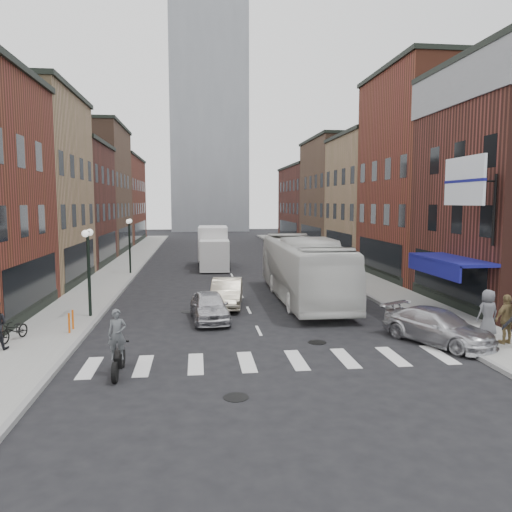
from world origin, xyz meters
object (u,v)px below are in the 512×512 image
(motorcycle_rider, at_px, (118,344))
(bike_rack, at_px, (71,321))
(transit_bus, at_px, (304,269))
(ped_right_b, at_px, (507,319))
(streetlamp_near, at_px, (88,256))
(streetlamp_far, at_px, (129,235))
(parked_bicycle, at_px, (14,330))
(billboard_sign, at_px, (466,183))
(ped_right_c, at_px, (488,313))
(sedan_left_far, at_px, (227,293))
(box_truck, at_px, (213,248))
(curb_car, at_px, (438,327))
(sedan_left_near, at_px, (209,306))

(motorcycle_rider, bearing_deg, bike_rack, 110.22)
(transit_bus, relative_size, ped_right_b, 6.75)
(streetlamp_near, relative_size, streetlamp_far, 1.00)
(streetlamp_near, distance_m, streetlamp_far, 14.00)
(parked_bicycle, bearing_deg, ped_right_b, 10.11)
(billboard_sign, bearing_deg, streetlamp_far, 132.41)
(billboard_sign, bearing_deg, ped_right_c, -87.08)
(sedan_left_far, bearing_deg, box_truck, 97.49)
(transit_bus, bearing_deg, billboard_sign, -51.53)
(sedan_left_far, bearing_deg, curb_car, -38.56)
(ped_right_c, bearing_deg, motorcycle_rider, 2.20)
(transit_bus, height_order, sedan_left_near, transit_bus)
(streetlamp_far, distance_m, ped_right_b, 26.12)
(billboard_sign, height_order, streetlamp_near, billboard_sign)
(parked_bicycle, bearing_deg, sedan_left_near, 39.64)
(sedan_left_near, bearing_deg, curb_car, -33.71)
(transit_bus, distance_m, ped_right_c, 10.24)
(sedan_left_near, distance_m, sedan_left_far, 3.15)
(box_truck, bearing_deg, motorcycle_rider, -96.69)
(sedan_left_near, relative_size, parked_bicycle, 2.50)
(billboard_sign, distance_m, motorcycle_rider, 15.13)
(streetlamp_near, xyz_separation_m, sedan_left_near, (5.41, -1.00, -2.25))
(sedan_left_near, xyz_separation_m, curb_car, (8.49, -4.65, -0.02))
(ped_right_b, relative_size, ped_right_c, 1.01)
(streetlamp_far, height_order, ped_right_b, streetlamp_far)
(transit_bus, height_order, parked_bicycle, transit_bus)
(transit_bus, xyz_separation_m, parked_bicycle, (-12.62, -7.22, -1.16))
(ped_right_b, bearing_deg, streetlamp_near, -35.30)
(motorcycle_rider, bearing_deg, streetlamp_far, 89.29)
(billboard_sign, distance_m, transit_bus, 9.70)
(curb_car, distance_m, parked_bicycle, 15.97)
(motorcycle_rider, distance_m, sedan_left_far, 10.56)
(billboard_sign, height_order, ped_right_c, billboard_sign)
(bike_rack, relative_size, ped_right_b, 0.44)
(bike_rack, height_order, sedan_left_far, sedan_left_far)
(billboard_sign, xyz_separation_m, motorcycle_rider, (-13.56, -4.29, -5.16))
(box_truck, bearing_deg, curb_car, -69.74)
(billboard_sign, relative_size, curb_car, 0.83)
(billboard_sign, xyz_separation_m, streetlamp_near, (-15.99, 3.50, -3.22))
(transit_bus, distance_m, sedan_left_near, 6.86)
(curb_car, bearing_deg, sedan_left_far, 107.73)
(streetlamp_near, bearing_deg, motorcycle_rider, -72.70)
(billboard_sign, relative_size, parked_bicycle, 2.37)
(sedan_left_near, bearing_deg, motorcycle_rider, -118.71)
(streetlamp_far, height_order, sedan_left_far, streetlamp_far)
(billboard_sign, height_order, bike_rack, billboard_sign)
(motorcycle_rider, height_order, ped_right_b, motorcycle_rider)
(billboard_sign, height_order, streetlamp_far, billboard_sign)
(box_truck, xyz_separation_m, sedan_left_far, (0.16, -15.43, -0.92))
(box_truck, distance_m, sedan_left_near, 18.47)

